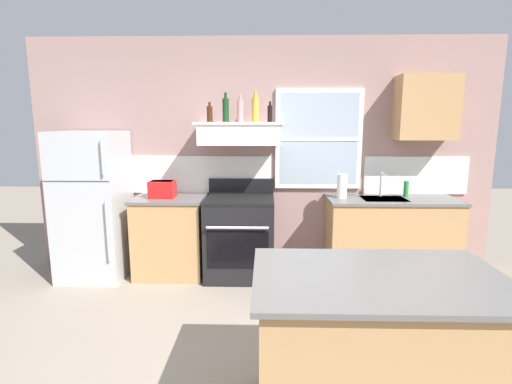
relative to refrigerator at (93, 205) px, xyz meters
name	(u,v)px	position (x,y,z in m)	size (l,w,h in m)	color
ground_plane	(259,382)	(1.90, -1.84, -0.82)	(16.00, 16.00, 0.00)	gray
back_wall	(265,156)	(1.93, 0.39, 0.53)	(5.40, 0.11, 2.70)	gray
refrigerator	(93,205)	(0.00, 0.00, 0.00)	(0.70, 0.72, 1.65)	#B7BABC
counter_left_of_stove	(171,236)	(0.85, 0.06, -0.37)	(0.79, 0.63, 0.91)	tan
toaster	(162,189)	(0.78, 0.04, 0.18)	(0.30, 0.20, 0.19)	red
stove_range	(240,237)	(1.65, 0.02, -0.36)	(0.76, 0.69, 1.09)	black
range_hood_shelf	(240,133)	(1.65, 0.12, 0.80)	(0.96, 0.52, 0.24)	white
bottle_brown_stout	(210,114)	(1.33, 0.07, 1.01)	(0.06, 0.06, 0.21)	#381E0F
bottle_dark_green_wine	(226,110)	(1.49, 0.16, 1.06)	(0.07, 0.07, 0.32)	#143819
bottle_rose_pink	(240,111)	(1.65, 0.18, 1.05)	(0.07, 0.07, 0.30)	#C67F84
bottle_champagne_gold_foil	(255,109)	(1.82, 0.15, 1.06)	(0.08, 0.08, 0.33)	#B29333
bottle_balsamic_dark	(270,113)	(1.98, 0.14, 1.02)	(0.06, 0.06, 0.22)	black
counter_right_with_sink	(390,237)	(3.35, 0.06, -0.37)	(1.43, 0.63, 0.91)	tan
sink_faucet	(382,181)	(3.25, 0.16, 0.26)	(0.03, 0.17, 0.28)	silver
paper_towel_roll	(342,186)	(2.79, 0.06, 0.22)	(0.11, 0.11, 0.27)	white
dish_soap_bottle	(406,189)	(3.53, 0.16, 0.18)	(0.06, 0.06, 0.18)	#268C3F
kitchen_island	(375,350)	(2.57, -2.16, -0.37)	(1.40, 0.90, 0.91)	tan
upper_cabinet_right	(426,108)	(3.70, 0.20, 1.08)	(0.64, 0.32, 0.70)	tan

